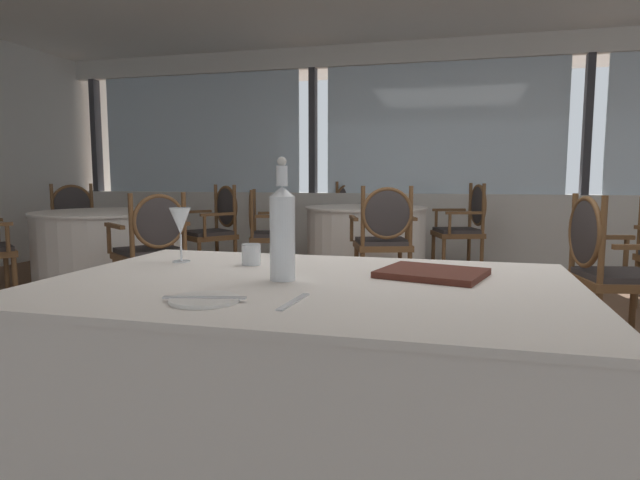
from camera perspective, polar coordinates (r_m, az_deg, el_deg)
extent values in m
plane|color=brown|center=(3.12, 9.58, -13.07)|extent=(13.14, 13.14, 0.00)
cube|color=silver|center=(6.68, 12.50, 1.16)|extent=(10.11, 0.12, 0.85)
cube|color=silver|center=(6.81, 12.97, 19.00)|extent=(10.11, 0.12, 0.25)
cube|color=silver|center=(7.51, -12.67, 10.91)|extent=(2.79, 0.02, 1.55)
cube|color=#333338|center=(8.33, -22.62, 10.13)|extent=(0.08, 0.14, 1.55)
cube|color=silver|center=(6.69, 12.78, 11.44)|extent=(2.79, 0.02, 1.55)
cube|color=#333338|center=(6.91, -0.74, 11.44)|extent=(0.08, 0.14, 1.55)
cube|color=#333338|center=(6.80, 26.48, 10.83)|extent=(0.08, 0.14, 1.55)
cube|color=white|center=(1.61, -1.27, -4.73)|extent=(1.57, 1.05, 0.02)
cube|color=white|center=(1.72, -1.24, -16.91)|extent=(1.52, 1.02, 0.72)
cylinder|color=white|center=(1.38, -12.13, -6.20)|extent=(0.17, 0.17, 0.01)
cube|color=silver|center=(1.37, -12.14, -5.99)|extent=(0.21, 0.06, 0.00)
cube|color=silver|center=(1.34, -2.82, -6.54)|extent=(0.03, 0.18, 0.00)
cylinder|color=white|center=(1.61, -4.00, 0.15)|extent=(0.08, 0.08, 0.25)
cone|color=white|center=(1.60, -4.04, 5.18)|extent=(0.08, 0.08, 0.03)
cylinder|color=white|center=(1.60, -4.05, 6.79)|extent=(0.03, 0.03, 0.06)
sphere|color=silver|center=(1.60, -4.07, 8.30)|extent=(0.03, 0.03, 0.03)
cylinder|color=white|center=(2.03, -14.47, -2.21)|extent=(0.06, 0.06, 0.00)
cylinder|color=white|center=(2.02, -14.51, -0.79)|extent=(0.01, 0.01, 0.10)
cone|color=white|center=(2.01, -14.59, 1.95)|extent=(0.08, 0.08, 0.10)
cylinder|color=white|center=(1.91, -7.30, -1.52)|extent=(0.07, 0.07, 0.07)
cube|color=#512319|center=(1.72, 11.80, -3.45)|extent=(0.36, 0.32, 0.02)
cylinder|color=brown|center=(5.01, 30.50, -4.06)|extent=(0.04, 0.04, 0.39)
cylinder|color=brown|center=(4.95, 30.82, 1.33)|extent=(0.04, 0.04, 0.46)
cube|color=brown|center=(3.74, 29.05, -3.89)|extent=(0.54, 0.54, 0.05)
cube|color=#383333|center=(3.73, 29.09, -3.24)|extent=(0.50, 0.50, 0.04)
cylinder|color=brown|center=(4.05, 30.21, -6.40)|extent=(0.04, 0.04, 0.39)
cylinder|color=brown|center=(3.88, 24.90, -6.64)|extent=(0.04, 0.04, 0.39)
cylinder|color=brown|center=(3.53, 27.31, -8.07)|extent=(0.04, 0.04, 0.39)
cylinder|color=brown|center=(3.81, 25.27, 0.69)|extent=(0.04, 0.04, 0.50)
cylinder|color=brown|center=(3.44, 27.75, -0.01)|extent=(0.04, 0.04, 0.50)
ellipsoid|color=#383333|center=(3.61, 26.25, 0.76)|extent=(0.13, 0.39, 0.42)
torus|color=brown|center=(3.61, 26.25, 0.76)|extent=(0.12, 0.43, 0.44)
cube|color=brown|center=(3.94, 27.94, 0.26)|extent=(0.37, 0.11, 0.03)
cylinder|color=brown|center=(4.01, 29.69, -1.31)|extent=(0.03, 0.03, 0.22)
cylinder|color=white|center=(5.26, -21.62, 2.74)|extent=(1.32, 1.32, 0.02)
cylinder|color=white|center=(5.29, -21.45, -1.26)|extent=(1.28, 1.28, 0.72)
cube|color=brown|center=(4.34, -17.60, -1.62)|extent=(0.64, 0.64, 0.05)
cube|color=#383333|center=(4.34, -17.62, -1.06)|extent=(0.59, 0.59, 0.04)
cylinder|color=brown|center=(4.50, -20.79, -4.49)|extent=(0.04, 0.04, 0.42)
cylinder|color=brown|center=(4.64, -16.07, -4.00)|extent=(0.04, 0.04, 0.42)
cylinder|color=brown|center=(4.13, -19.09, -5.41)|extent=(0.04, 0.04, 0.42)
cylinder|color=brown|center=(4.27, -14.02, -4.83)|extent=(0.04, 0.04, 0.42)
cylinder|color=brown|center=(4.06, -19.36, 1.42)|extent=(0.04, 0.04, 0.47)
cylinder|color=brown|center=(4.21, -14.21, 1.76)|extent=(0.04, 0.04, 0.47)
ellipsoid|color=#383333|center=(4.11, -16.67, 1.90)|extent=(0.27, 0.34, 0.39)
torus|color=brown|center=(4.11, -16.67, 1.90)|extent=(0.27, 0.34, 0.40)
cube|color=brown|center=(4.25, -20.96, 1.40)|extent=(0.32, 0.25, 0.03)
cylinder|color=brown|center=(4.40, -21.46, 0.10)|extent=(0.03, 0.03, 0.22)
cube|color=brown|center=(4.43, -14.79, 1.82)|extent=(0.32, 0.25, 0.03)
cylinder|color=brown|center=(4.57, -15.46, 0.55)|extent=(0.03, 0.03, 0.22)
cube|color=brown|center=(5.65, -11.75, 0.36)|extent=(0.64, 0.64, 0.05)
cube|color=#383333|center=(5.65, -11.76, 0.79)|extent=(0.59, 0.59, 0.04)
cylinder|color=brown|center=(5.42, -12.63, -2.42)|extent=(0.04, 0.04, 0.41)
cylinder|color=brown|center=(5.78, -14.37, -1.90)|extent=(0.04, 0.04, 0.41)
cylinder|color=brown|center=(5.60, -8.95, -2.04)|extent=(0.04, 0.04, 0.41)
cylinder|color=brown|center=(5.95, -10.85, -1.57)|extent=(0.04, 0.04, 0.41)
cylinder|color=brown|center=(5.55, -9.04, 3.18)|extent=(0.04, 0.04, 0.51)
cylinder|color=brown|center=(5.90, -10.96, 3.34)|extent=(0.04, 0.04, 0.51)
ellipsoid|color=#383333|center=(5.73, -9.90, 3.52)|extent=(0.34, 0.27, 0.43)
torus|color=brown|center=(5.73, -9.90, 3.52)|extent=(0.37, 0.29, 0.44)
cube|color=brown|center=(5.40, -10.81, 2.70)|extent=(0.25, 0.32, 0.03)
cylinder|color=brown|center=(5.34, -12.12, 1.44)|extent=(0.03, 0.03, 0.22)
cube|color=brown|center=(5.85, -13.09, 2.94)|extent=(0.25, 0.32, 0.03)
cylinder|color=brown|center=(5.80, -14.32, 1.78)|extent=(0.03, 0.03, 0.22)
cube|color=brown|center=(6.24, -24.18, 0.56)|extent=(0.64, 0.64, 0.05)
cube|color=#383333|center=(6.24, -24.20, 0.95)|extent=(0.59, 0.59, 0.04)
cylinder|color=brown|center=(6.13, -21.80, -1.66)|extent=(0.04, 0.04, 0.42)
cylinder|color=brown|center=(6.03, -25.44, -1.96)|extent=(0.04, 0.04, 0.42)
cylinder|color=brown|center=(6.51, -22.82, -1.24)|extent=(0.04, 0.04, 0.42)
cylinder|color=brown|center=(6.42, -26.26, -1.52)|extent=(0.04, 0.04, 0.42)
cylinder|color=brown|center=(6.46, -23.02, 3.28)|extent=(0.04, 0.04, 0.51)
cylinder|color=brown|center=(6.37, -26.49, 3.07)|extent=(0.04, 0.04, 0.51)
ellipsoid|color=#383333|center=(6.43, -24.79, 3.41)|extent=(0.27, 0.34, 0.43)
torus|color=brown|center=(6.43, -24.79, 3.41)|extent=(0.29, 0.37, 0.44)
cube|color=brown|center=(6.27, -22.03, 2.93)|extent=(0.32, 0.25, 0.03)
cylinder|color=brown|center=(6.14, -21.61, 1.85)|extent=(0.03, 0.03, 0.22)
cube|color=brown|center=(6.15, -26.50, 2.65)|extent=(0.32, 0.25, 0.03)
cylinder|color=brown|center=(6.02, -26.17, 1.54)|extent=(0.03, 0.03, 0.22)
cylinder|color=brown|center=(5.34, -30.25, -3.29)|extent=(0.04, 0.04, 0.42)
cylinder|color=brown|center=(4.95, -29.58, -3.98)|extent=(0.04, 0.04, 0.42)
cylinder|color=brown|center=(4.84, -30.19, 0.18)|extent=(0.03, 0.03, 0.22)
cylinder|color=white|center=(5.65, 4.92, 3.43)|extent=(1.28, 1.28, 0.02)
cylinder|color=white|center=(5.68, 4.88, -0.30)|extent=(1.24, 1.24, 0.72)
cube|color=brown|center=(5.62, -5.03, 0.20)|extent=(0.58, 0.58, 0.05)
cube|color=#383333|center=(5.62, -5.03, 0.64)|extent=(0.53, 0.53, 0.04)
cylinder|color=brown|center=(5.85, -2.99, -1.72)|extent=(0.04, 0.04, 0.39)
cylinder|color=brown|center=(5.45, -2.96, -2.33)|extent=(0.04, 0.04, 0.39)
cylinder|color=brown|center=(5.86, -6.91, -1.74)|extent=(0.04, 0.04, 0.39)
cylinder|color=brown|center=(5.46, -7.16, -2.35)|extent=(0.04, 0.04, 0.39)
cylinder|color=brown|center=(5.81, -6.98, 3.01)|extent=(0.04, 0.04, 0.48)
cylinder|color=brown|center=(5.41, -7.23, 2.74)|extent=(0.04, 0.04, 0.48)
ellipsoid|color=#383333|center=(5.61, -7.26, 3.12)|extent=(0.17, 0.39, 0.40)
torus|color=brown|center=(5.61, -7.26, 3.12)|extent=(0.16, 0.41, 0.42)
cube|color=brown|center=(5.85, -4.79, 2.87)|extent=(0.36, 0.15, 0.03)
cylinder|color=brown|center=(5.85, -3.40, 1.80)|extent=(0.03, 0.03, 0.22)
cube|color=brown|center=(5.35, -4.91, 2.51)|extent=(0.36, 0.15, 0.03)
cylinder|color=brown|center=(5.36, -3.39, 1.35)|extent=(0.03, 0.03, 0.22)
cube|color=brown|center=(4.71, 6.61, -0.64)|extent=(0.58, 0.58, 0.05)
cube|color=#383333|center=(4.71, 6.61, -0.12)|extent=(0.53, 0.53, 0.04)
cylinder|color=brown|center=(4.92, 3.86, -3.12)|extent=(0.04, 0.04, 0.43)
cylinder|color=brown|center=(4.98, 8.44, -3.05)|extent=(0.04, 0.04, 0.43)
cylinder|color=brown|center=(4.53, 4.51, -3.98)|extent=(0.04, 0.04, 0.43)
cylinder|color=brown|center=(4.60, 9.46, -3.88)|extent=(0.04, 0.04, 0.43)
cylinder|color=brown|center=(4.46, 4.57, 2.52)|extent=(0.04, 0.04, 0.50)
cylinder|color=brown|center=(4.53, 9.59, 2.51)|extent=(0.04, 0.04, 0.50)
ellipsoid|color=#383333|center=(4.48, 7.14, 2.82)|extent=(0.39, 0.17, 0.42)
torus|color=brown|center=(4.48, 7.14, 2.82)|extent=(0.42, 0.16, 0.43)
cube|color=brown|center=(4.67, 3.58, 2.34)|extent=(0.15, 0.36, 0.03)
cylinder|color=brown|center=(4.82, 3.37, 1.17)|extent=(0.03, 0.03, 0.22)
cube|color=brown|center=(4.76, 9.57, 2.34)|extent=(0.15, 0.36, 0.03)
cylinder|color=brown|center=(4.91, 9.18, 1.19)|extent=(0.03, 0.03, 0.22)
cube|color=brown|center=(5.90, 14.34, 0.59)|extent=(0.58, 0.58, 0.05)
cube|color=#383333|center=(5.89, 14.35, 1.01)|extent=(0.53, 0.53, 0.04)
cylinder|color=brown|center=(5.68, 12.96, -1.99)|extent=(0.04, 0.04, 0.42)
cylinder|color=brown|center=(6.06, 11.90, -1.42)|extent=(0.04, 0.04, 0.42)
cylinder|color=brown|center=(5.80, 16.75, -1.92)|extent=(0.04, 0.04, 0.42)
cylinder|color=brown|center=(6.18, 15.48, -1.37)|extent=(0.04, 0.04, 0.42)
cylinder|color=brown|center=(5.75, 16.93, 3.19)|extent=(0.04, 0.04, 0.52)
cylinder|color=brown|center=(6.13, 15.63, 3.43)|extent=(0.04, 0.04, 0.52)
ellipsoid|color=#383333|center=(5.94, 16.40, 3.56)|extent=(0.17, 0.39, 0.43)
torus|color=brown|center=(5.94, 16.40, 3.56)|extent=(0.17, 0.43, 0.44)
cube|color=brown|center=(5.63, 14.99, 2.80)|extent=(0.36, 0.15, 0.03)
cylinder|color=brown|center=(5.60, 13.59, 1.69)|extent=(0.03, 0.03, 0.22)
cube|color=brown|center=(6.11, 13.51, 3.12)|extent=(0.36, 0.15, 0.03)
cylinder|color=brown|center=(6.08, 12.21, 2.10)|extent=(0.03, 0.03, 0.22)
cube|color=brown|center=(6.64, 3.67, 1.48)|extent=(0.58, 0.58, 0.05)
cube|color=#383333|center=(6.63, 3.68, 1.85)|extent=(0.53, 0.53, 0.04)
cylinder|color=brown|center=(6.50, 5.63, -0.75)|extent=(0.04, 0.04, 0.42)
cylinder|color=brown|center=(6.45, 2.11, -0.78)|extent=(0.04, 0.04, 0.42)
cylinder|color=brown|center=(6.89, 5.10, -0.32)|extent=(0.04, 0.04, 0.42)
cylinder|color=brown|center=(6.84, 1.79, -0.35)|extent=(0.04, 0.04, 0.42)
cylinder|color=brown|center=(6.84, 5.15, 4.01)|extent=(0.04, 0.04, 0.52)
cylinder|color=brown|center=(6.80, 1.81, 4.02)|extent=(0.04, 0.04, 0.52)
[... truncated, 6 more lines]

